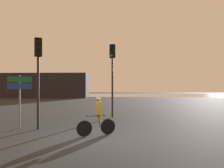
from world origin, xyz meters
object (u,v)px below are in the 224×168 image
(traffic_light_center, at_px, (112,67))
(direction_sign_post, at_px, (20,92))
(traffic_light_near_left, at_px, (38,66))
(distant_building, at_px, (45,85))
(cyclist, at_px, (98,116))

(traffic_light_center, relative_size, direction_sign_post, 1.86)
(traffic_light_center, bearing_deg, traffic_light_near_left, 80.05)
(distant_building, distance_m, cyclist, 31.57)
(traffic_light_near_left, distance_m, traffic_light_center, 5.34)
(traffic_light_near_left, xyz_separation_m, direction_sign_post, (-0.94, 0.05, -1.27))
(traffic_light_near_left, xyz_separation_m, cyclist, (3.03, -1.13, -2.24))
(traffic_light_near_left, height_order, direction_sign_post, traffic_light_near_left)
(distant_building, xyz_separation_m, cyclist, (12.88, -28.80, -1.31))
(traffic_light_center, xyz_separation_m, cyclist, (-0.35, -5.26, -2.52))
(traffic_light_near_left, relative_size, traffic_light_center, 0.91)
(traffic_light_near_left, distance_m, cyclist, 3.93)
(direction_sign_post, xyz_separation_m, cyclist, (3.97, -1.18, -0.97))
(traffic_light_center, relative_size, cyclist, 2.98)
(distant_building, distance_m, traffic_light_near_left, 29.39)
(traffic_light_near_left, height_order, traffic_light_center, traffic_light_center)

